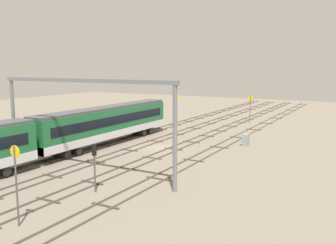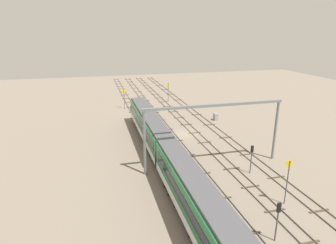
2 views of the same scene
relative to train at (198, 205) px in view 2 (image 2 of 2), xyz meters
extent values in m
plane|color=gray|center=(25.66, -6.73, -2.66)|extent=(150.93, 150.93, 0.00)
cube|color=#59544C|center=(25.66, -14.17, -2.58)|extent=(134.93, 0.07, 0.16)
cube|color=#59544C|center=(25.66, -12.73, -2.58)|extent=(134.93, 0.07, 0.16)
cube|color=#473828|center=(-0.58, -13.45, -2.62)|extent=(0.24, 2.40, 0.08)
cube|color=#473828|center=(6.92, -13.45, -2.62)|extent=(0.24, 2.40, 0.08)
cube|color=#473828|center=(14.42, -13.45, -2.62)|extent=(0.24, 2.40, 0.08)
cube|color=#473828|center=(21.91, -13.45, -2.62)|extent=(0.24, 2.40, 0.08)
cube|color=#473828|center=(29.41, -13.45, -2.62)|extent=(0.24, 2.40, 0.08)
cube|color=#473828|center=(36.90, -13.45, -2.62)|extent=(0.24, 2.40, 0.08)
cube|color=#473828|center=(44.40, -13.45, -2.62)|extent=(0.24, 2.40, 0.08)
cube|color=#473828|center=(51.90, -13.45, -2.62)|extent=(0.24, 2.40, 0.08)
cube|color=#473828|center=(59.39, -13.45, -2.62)|extent=(0.24, 2.40, 0.08)
cube|color=#473828|center=(66.89, -13.45, -2.62)|extent=(0.24, 2.40, 0.08)
cube|color=#473828|center=(74.38, -13.45, -2.62)|extent=(0.24, 2.40, 0.08)
cube|color=#473828|center=(81.88, -13.45, -2.62)|extent=(0.24, 2.40, 0.08)
cube|color=#473828|center=(89.38, -13.45, -2.62)|extent=(0.24, 2.40, 0.08)
cube|color=#59544C|center=(25.66, -9.69, -2.58)|extent=(134.93, 0.07, 0.16)
cube|color=#59544C|center=(25.66, -8.25, -2.58)|extent=(134.93, 0.07, 0.16)
cube|color=#473828|center=(-4.32, -8.97, -2.62)|extent=(0.24, 2.40, 0.08)
cube|color=#473828|center=(0.67, -8.97, -2.62)|extent=(0.24, 2.40, 0.08)
cube|color=#473828|center=(5.67, -8.97, -2.62)|extent=(0.24, 2.40, 0.08)
cube|color=#473828|center=(10.67, -8.97, -2.62)|extent=(0.24, 2.40, 0.08)
cube|color=#473828|center=(15.67, -8.97, -2.62)|extent=(0.24, 2.40, 0.08)
cube|color=#473828|center=(20.66, -8.97, -2.62)|extent=(0.24, 2.40, 0.08)
cube|color=#473828|center=(25.66, -8.97, -2.62)|extent=(0.24, 2.40, 0.08)
cube|color=#473828|center=(30.66, -8.97, -2.62)|extent=(0.24, 2.40, 0.08)
cube|color=#473828|center=(35.65, -8.97, -2.62)|extent=(0.24, 2.40, 0.08)
cube|color=#473828|center=(40.65, -8.97, -2.62)|extent=(0.24, 2.40, 0.08)
cube|color=#473828|center=(45.65, -8.97, -2.62)|extent=(0.24, 2.40, 0.08)
cube|color=#473828|center=(50.65, -8.97, -2.62)|extent=(0.24, 2.40, 0.08)
cube|color=#473828|center=(55.64, -8.97, -2.62)|extent=(0.24, 2.40, 0.08)
cube|color=#473828|center=(60.64, -8.97, -2.62)|extent=(0.24, 2.40, 0.08)
cube|color=#473828|center=(65.64, -8.97, -2.62)|extent=(0.24, 2.40, 0.08)
cube|color=#473828|center=(70.64, -8.97, -2.62)|extent=(0.24, 2.40, 0.08)
cube|color=#473828|center=(75.63, -8.97, -2.62)|extent=(0.24, 2.40, 0.08)
cube|color=#473828|center=(80.63, -8.97, -2.62)|extent=(0.24, 2.40, 0.08)
cube|color=#473828|center=(85.63, -8.97, -2.62)|extent=(0.24, 2.40, 0.08)
cube|color=#473828|center=(90.63, -8.97, -2.62)|extent=(0.24, 2.40, 0.08)
cube|color=#59544C|center=(25.66, -5.20, -2.58)|extent=(134.93, 0.07, 0.16)
cube|color=#59544C|center=(25.66, -3.77, -2.58)|extent=(134.93, 0.07, 0.16)
cube|color=#473828|center=(-1.94, -4.48, -2.62)|extent=(0.24, 2.40, 0.08)
cube|color=#473828|center=(4.19, -4.48, -2.62)|extent=(0.24, 2.40, 0.08)
cube|color=#473828|center=(10.33, -4.48, -2.62)|extent=(0.24, 2.40, 0.08)
cube|color=#473828|center=(16.46, -4.48, -2.62)|extent=(0.24, 2.40, 0.08)
cube|color=#473828|center=(22.59, -4.48, -2.62)|extent=(0.24, 2.40, 0.08)
cube|color=#473828|center=(28.73, -4.48, -2.62)|extent=(0.24, 2.40, 0.08)
cube|color=#473828|center=(34.86, -4.48, -2.62)|extent=(0.24, 2.40, 0.08)
cube|color=#473828|center=(40.99, -4.48, -2.62)|extent=(0.24, 2.40, 0.08)
cube|color=#473828|center=(47.13, -4.48, -2.62)|extent=(0.24, 2.40, 0.08)
cube|color=#473828|center=(53.26, -4.48, -2.62)|extent=(0.24, 2.40, 0.08)
cube|color=#473828|center=(59.39, -4.48, -2.62)|extent=(0.24, 2.40, 0.08)
cube|color=#473828|center=(65.52, -4.48, -2.62)|extent=(0.24, 2.40, 0.08)
cube|color=#473828|center=(71.66, -4.48, -2.62)|extent=(0.24, 2.40, 0.08)
cube|color=#473828|center=(77.79, -4.48, -2.62)|extent=(0.24, 2.40, 0.08)
cube|color=#473828|center=(83.92, -4.48, -2.62)|extent=(0.24, 2.40, 0.08)
cube|color=#473828|center=(90.06, -4.48, -2.62)|extent=(0.24, 2.40, 0.08)
cube|color=#59544C|center=(25.66, -0.72, -2.58)|extent=(134.93, 0.07, 0.16)
cube|color=#59544C|center=(25.66, 0.72, -2.58)|extent=(134.93, 0.07, 0.16)
cube|color=#473828|center=(-0.84, 0.00, -2.62)|extent=(0.24, 2.40, 0.08)
cube|color=#473828|center=(3.97, 0.00, -2.62)|extent=(0.24, 2.40, 0.08)
cube|color=#473828|center=(8.79, 0.00, -2.62)|extent=(0.24, 2.40, 0.08)
cube|color=#473828|center=(13.61, 0.00, -2.62)|extent=(0.24, 2.40, 0.08)
cube|color=#473828|center=(18.43, 0.00, -2.62)|extent=(0.24, 2.40, 0.08)
cube|color=#473828|center=(23.25, 0.00, -2.62)|extent=(0.24, 2.40, 0.08)
cube|color=#473828|center=(28.07, 0.00, -2.62)|extent=(0.24, 2.40, 0.08)
cube|color=#473828|center=(32.89, 0.00, -2.62)|extent=(0.24, 2.40, 0.08)
cube|color=#473828|center=(37.71, 0.00, -2.62)|extent=(0.24, 2.40, 0.08)
cube|color=#473828|center=(42.53, 0.00, -2.62)|extent=(0.24, 2.40, 0.08)
cube|color=#473828|center=(47.34, 0.00, -2.62)|extent=(0.24, 2.40, 0.08)
cube|color=#473828|center=(52.16, 0.00, -2.62)|extent=(0.24, 2.40, 0.08)
cube|color=#473828|center=(56.98, 0.00, -2.62)|extent=(0.24, 2.40, 0.08)
cube|color=#473828|center=(61.80, 0.00, -2.62)|extent=(0.24, 2.40, 0.08)
cube|color=#473828|center=(66.62, 0.00, -2.62)|extent=(0.24, 2.40, 0.08)
cube|color=#473828|center=(71.44, 0.00, -2.62)|extent=(0.24, 2.40, 0.08)
cube|color=#473828|center=(76.26, 0.00, -2.62)|extent=(0.24, 2.40, 0.08)
cube|color=#473828|center=(81.08, 0.00, -2.62)|extent=(0.24, 2.40, 0.08)
cube|color=#473828|center=(85.90, 0.00, -2.62)|extent=(0.24, 2.40, 0.08)
cube|color=#473828|center=(90.71, 0.00, -2.62)|extent=(0.24, 2.40, 0.08)
cube|color=#1E6638|center=(24.20, 0.00, 0.20)|extent=(24.00, 2.90, 3.60)
cube|color=silver|center=(24.20, 0.00, -1.15)|extent=(24.00, 2.94, 0.90)
cube|color=#4C4C51|center=(24.20, 0.00, 2.15)|extent=(24.00, 2.50, 0.30)
cube|color=black|center=(24.20, -1.46, 0.63)|extent=(22.00, 0.04, 1.10)
cube|color=black|center=(24.20, 1.46, 0.63)|extent=(22.00, 0.04, 1.10)
cylinder|color=black|center=(15.62, 0.00, -2.05)|extent=(0.90, 2.70, 0.90)
cylinder|color=black|center=(17.42, 0.00, -2.05)|extent=(0.90, 2.70, 0.90)
cylinder|color=black|center=(30.98, 0.00, -2.05)|extent=(0.90, 2.70, 0.90)
cylinder|color=black|center=(32.78, 0.00, -2.05)|extent=(0.90, 2.70, 0.90)
cube|color=#1E6638|center=(-0.60, 0.00, 0.20)|extent=(24.00, 2.90, 3.60)
cube|color=silver|center=(-0.60, 0.00, -1.15)|extent=(24.00, 2.94, 0.90)
cube|color=#4C4C51|center=(-0.60, 0.00, 2.15)|extent=(24.00, 2.50, 0.30)
cube|color=black|center=(-0.60, -1.46, 0.63)|extent=(22.00, 0.04, 1.10)
cube|color=black|center=(-0.60, 1.46, 0.63)|extent=(22.00, 0.04, 1.10)
cylinder|color=black|center=(6.18, 0.00, -2.05)|extent=(0.90, 2.70, 0.90)
cylinder|color=black|center=(7.98, 0.00, -2.05)|extent=(0.90, 2.70, 0.90)
cone|color=silver|center=(37.00, 0.00, 0.02)|extent=(1.60, 3.24, 3.24)
cylinder|color=slate|center=(12.20, -16.35, 1.66)|extent=(0.36, 0.36, 8.64)
cylinder|color=slate|center=(12.20, 2.82, 1.66)|extent=(0.36, 0.36, 8.64)
cube|color=slate|center=(12.20, -6.77, 6.15)|extent=(0.40, 19.77, 0.35)
cylinder|color=#4C4C51|center=(46.51, 1.69, -0.24)|extent=(0.12, 0.12, 4.83)
cylinder|color=yellow|center=(46.55, 1.69, 1.74)|extent=(0.05, 0.97, 0.97)
cube|color=black|center=(46.58, 1.69, 1.74)|extent=(0.02, 0.44, 0.12)
cylinder|color=#4C4C51|center=(1.59, -10.76, -0.05)|extent=(0.12, 0.12, 5.21)
cylinder|color=yellow|center=(1.63, -10.76, 2.18)|extent=(0.05, 0.82, 0.82)
cube|color=black|center=(1.66, -10.76, 2.18)|extent=(0.02, 0.37, 0.12)
cylinder|color=#4C4C51|center=(51.44, -10.65, -0.18)|extent=(0.12, 0.12, 4.96)
cylinder|color=yellow|center=(51.48, -10.65, 1.87)|extent=(0.05, 0.97, 0.97)
cube|color=black|center=(51.51, -10.65, 1.87)|extent=(0.02, 0.43, 0.12)
cylinder|color=#4C4C51|center=(8.95, -10.80, -1.14)|extent=(0.14, 0.14, 3.03)
cube|color=black|center=(8.95, -10.80, 0.82)|extent=(0.20, 0.32, 0.90)
sphere|color=green|center=(9.06, -10.80, 1.02)|extent=(0.20, 0.20, 0.20)
sphere|color=#262626|center=(9.06, -10.80, 0.63)|extent=(0.20, 0.20, 0.20)
cylinder|color=#4C4C51|center=(-3.25, -6.27, -1.14)|extent=(0.14, 0.14, 3.04)
cube|color=black|center=(-3.25, -6.27, 0.83)|extent=(0.20, 0.32, 0.90)
sphere|color=red|center=(-3.14, -6.27, 1.03)|extent=(0.20, 0.20, 0.20)
sphere|color=#262626|center=(-3.14, -6.27, 0.63)|extent=(0.20, 0.20, 0.20)
cube|color=gray|center=(32.12, -15.96, -1.91)|extent=(1.04, 0.73, 1.49)
cube|color=#333333|center=(32.65, -15.96, -1.69)|extent=(0.02, 0.51, 0.24)
camera|label=1|loc=(-13.17, -29.93, 7.41)|focal=39.46mm
camera|label=2|loc=(-21.49, 8.51, 15.51)|focal=30.53mm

